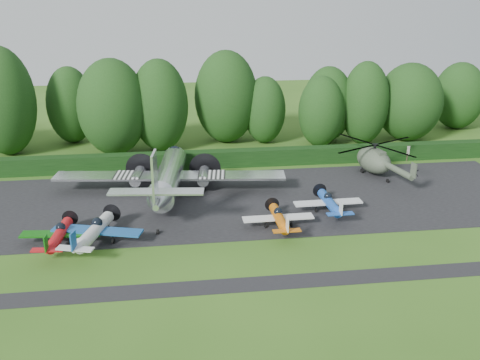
{
  "coord_description": "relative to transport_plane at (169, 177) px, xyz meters",
  "views": [
    {
      "loc": [
        -2.03,
        -39.65,
        20.7
      ],
      "look_at": [
        4.33,
        9.34,
        2.5
      ],
      "focal_mm": 40.0,
      "sensor_mm": 36.0,
      "label": 1
    }
  ],
  "objects": [
    {
      "name": "tree_7",
      "position": [
        26.44,
        16.41,
        3.43
      ],
      "size": [
        6.39,
        6.39,
        11.21
      ],
      "color": "black",
      "rests_on": "ground"
    },
    {
      "name": "light_plane_blue",
      "position": [
        15.17,
        -6.17,
        -1.1
      ],
      "size": [
        6.61,
        6.95,
        2.54
      ],
      "rotation": [
        0.0,
        0.0,
        -0.02
      ],
      "color": "#1B4BA7",
      "rests_on": "ground"
    },
    {
      "name": "ground",
      "position": [
        2.66,
        -12.11,
        -2.15
      ],
      "size": [
        160.0,
        160.0,
        0.0
      ],
      "primitive_type": "plane",
      "color": "#2D5718",
      "rests_on": "ground"
    },
    {
      "name": "apron",
      "position": [
        2.66,
        -2.11,
        -2.15
      ],
      "size": [
        70.0,
        18.0,
        0.01
      ],
      "primitive_type": "cube",
      "color": "black",
      "rests_on": "ground"
    },
    {
      "name": "tree_0",
      "position": [
        33.13,
        17.29,
        3.21
      ],
      "size": [
        8.93,
        8.93,
        10.74
      ],
      "color": "black",
      "rests_on": "ground"
    },
    {
      "name": "hedgerow",
      "position": [
        2.66,
        8.89,
        -2.15
      ],
      "size": [
        90.0,
        1.6,
        2.0
      ],
      "primitive_type": "cube",
      "color": "black",
      "rests_on": "ground"
    },
    {
      "name": "light_plane_red",
      "position": [
        -9.14,
        -9.99,
        -1.08
      ],
      "size": [
        6.7,
        7.04,
        2.57
      ],
      "rotation": [
        0.0,
        0.0,
        0.1
      ],
      "color": "#B51015",
      "rests_on": "ground"
    },
    {
      "name": "tree_2",
      "position": [
        21.86,
        18.29,
        3.0
      ],
      "size": [
        6.86,
        6.86,
        10.34
      ],
      "color": "black",
      "rests_on": "ground"
    },
    {
      "name": "light_plane_orange",
      "position": [
        9.71,
        -9.01,
        -1.13
      ],
      "size": [
        6.42,
        6.75,
        2.47
      ],
      "rotation": [
        0.0,
        0.0,
        -0.01
      ],
      "color": "#BF5D0B",
      "rests_on": "ground"
    },
    {
      "name": "transport_plane",
      "position": [
        0.0,
        0.0,
        0.0
      ],
      "size": [
        24.11,
        18.49,
        7.73
      ],
      "rotation": [
        0.0,
        0.0,
        0.12
      ],
      "color": "white",
      "rests_on": "ground"
    },
    {
      "name": "tree_3",
      "position": [
        13.14,
        18.51,
        2.4
      ],
      "size": [
        5.66,
        5.66,
        9.15
      ],
      "color": "black",
      "rests_on": "ground"
    },
    {
      "name": "tree_9",
      "position": [
        -0.93,
        16.7,
        3.81
      ],
      "size": [
        7.36,
        7.36,
        11.95
      ],
      "color": "black",
      "rests_on": "ground"
    },
    {
      "name": "tree_8",
      "position": [
        -12.99,
        22.01,
        3.06
      ],
      "size": [
        6.32,
        6.32,
        10.46
      ],
      "color": "black",
      "rests_on": "ground"
    },
    {
      "name": "tree_1",
      "position": [
        43.22,
        22.47,
        2.81
      ],
      "size": [
        7.48,
        7.48,
        9.95
      ],
      "color": "black",
      "rests_on": "ground"
    },
    {
      "name": "tree_6",
      "position": [
        -20.21,
        17.39,
        4.71
      ],
      "size": [
        7.85,
        7.85,
        13.75
      ],
      "color": "black",
      "rests_on": "ground"
    },
    {
      "name": "helicopter",
      "position": [
        23.3,
        3.82,
        -0.19
      ],
      "size": [
        11.34,
        13.28,
        3.65
      ],
      "rotation": [
        0.0,
        0.0,
        -0.21
      ],
      "color": "#3C4838",
      "rests_on": "ground"
    },
    {
      "name": "taxiway_verge",
      "position": [
        2.66,
        -18.11,
        -2.15
      ],
      "size": [
        70.0,
        2.0,
        0.0
      ],
      "primitive_type": "cube",
      "color": "black",
      "rests_on": "ground"
    },
    {
      "name": "tree_5",
      "position": [
        7.99,
        19.63,
        4.11
      ],
      "size": [
        8.54,
        8.54,
        12.54
      ],
      "color": "black",
      "rests_on": "ground"
    },
    {
      "name": "sign_board",
      "position": [
        30.87,
        8.39,
        -0.85
      ],
      "size": [
        3.42,
        0.13,
        1.92
      ],
      "rotation": [
        0.0,
        0.0,
        -0.19
      ],
      "color": "#3F3326",
      "rests_on": "ground"
    },
    {
      "name": "tree_11",
      "position": [
        -6.77,
        15.81,
        3.95
      ],
      "size": [
        8.73,
        8.73,
        12.23
      ],
      "color": "black",
      "rests_on": "ground"
    },
    {
      "name": "tree_12",
      "position": [
        20.26,
        15.9,
        2.58
      ],
      "size": [
        5.99,
        5.99,
        9.5
      ],
      "color": "black",
      "rests_on": "ground"
    },
    {
      "name": "light_plane_white",
      "position": [
        -6.26,
        -10.07,
        -0.91
      ],
      "size": [
        7.75,
        8.15,
        2.98
      ],
      "rotation": [
        0.0,
        0.0,
        0.28
      ],
      "color": "silver",
      "rests_on": "ground"
    }
  ]
}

